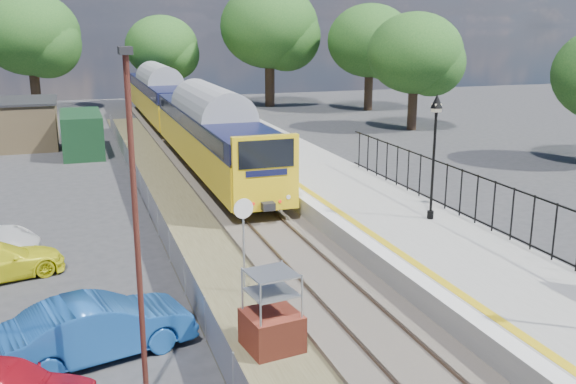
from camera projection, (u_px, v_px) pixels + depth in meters
name	position (u px, v px, depth m)	size (l,w,h in m)	color
ground	(371.00, 333.00, 16.87)	(120.00, 120.00, 0.00)	#2D2D30
track_bed	(254.00, 226.00, 25.57)	(5.90, 80.00, 0.29)	#473F38
platform	(379.00, 218.00, 25.40)	(5.00, 70.00, 0.90)	gray
platform_edge	(331.00, 212.00, 24.64)	(0.90, 70.00, 0.01)	silver
victorian_lamp_north	(435.00, 128.00, 22.94)	(0.44, 0.44, 4.60)	black
palisade_fence	(528.00, 219.00, 20.49)	(0.12, 26.00, 2.00)	black
wire_fence	(151.00, 207.00, 26.42)	(0.06, 52.00, 1.20)	#999EA3
outbuilding	(10.00, 126.00, 41.72)	(10.80, 10.10, 3.12)	#987E56
tree_line	(171.00, 41.00, 54.16)	(56.80, 43.80, 11.88)	#332319
train	(180.00, 109.00, 43.72)	(2.82, 40.83, 3.51)	yellow
brick_plinth	(272.00, 313.00, 15.76)	(1.46, 1.46, 2.09)	maroon
speed_sign	(244.00, 229.00, 18.77)	(0.60, 0.13, 3.00)	#999EA3
carpark_lamp	(135.00, 211.00, 12.88)	(0.25, 0.50, 7.46)	#4B2019
car_blue	(99.00, 328.00, 15.51)	(1.60, 4.58, 1.51)	#1A4E9C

